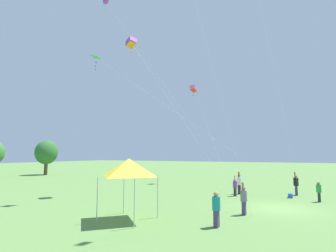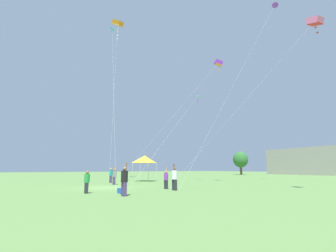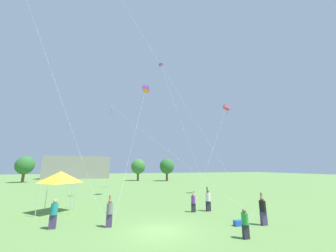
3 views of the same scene
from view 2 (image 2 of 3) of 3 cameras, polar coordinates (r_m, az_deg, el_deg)
name	(u,v)px [view 2 (image 2 of 3)]	position (r m, az deg, el deg)	size (l,w,h in m)	color
ground_plane	(107,188)	(21.83, -15.35, -14.84)	(220.00, 220.00, 0.00)	#5B8442
distant_building	(308,161)	(75.87, 32.06, -7.64)	(20.59, 8.85, 7.42)	gray
tree_far_left	(240,160)	(68.58, 17.92, -8.12)	(4.36, 3.93, 6.58)	brown
festival_tent	(145,159)	(31.25, -5.96, -8.41)	(2.72, 2.72, 3.46)	#B7B7BC
cooler_box	(121,191)	(16.59, -11.83, -15.79)	(0.65, 0.34, 0.35)	blue
person_green_shirt	(87,181)	(17.05, -19.93, -13.02)	(0.37, 0.37, 1.54)	#282833
person_grey_shirt	(114,176)	(25.13, -13.46, -12.16)	(0.41, 0.41, 1.97)	#473860
person_black_shirt	(124,179)	(14.79, -11.02, -13.19)	(0.43, 0.43, 2.09)	#473860
person_white_shirt	(174,177)	(18.35, 1.66, -12.90)	(0.42, 0.42, 2.07)	#282833
person_purple_shirt	(166,179)	(19.60, -0.50, -13.20)	(0.36, 0.36, 1.77)	#282833
person_teal_shirt	(111,175)	(28.62, -14.31, -11.91)	(0.42, 0.42, 1.78)	#473860
kite_green_delta_0	(197,97)	(32.80, 7.50, 7.34)	(10.74, 15.36, 12.22)	silver
kite_cyan_delta_1	(112,31)	(30.68, -13.92, 22.28)	(11.04, 2.78, 19.00)	silver
kite_purple_box_2	(218,63)	(30.81, 12.64, 15.31)	(4.78, 12.37, 15.63)	silver
kite_pink_box_3	(315,22)	(22.18, 33.19, 21.29)	(10.13, 7.82, 13.30)	silver
kite_orange_box_4	(118,24)	(45.72, -12.62, 24.04)	(13.00, 5.06, 28.64)	silver
kite_purple_diamond_5	(275,4)	(38.37, 25.59, 26.19)	(1.18, 17.56, 24.85)	silver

